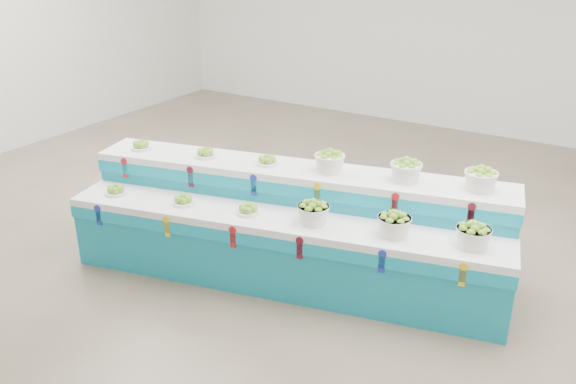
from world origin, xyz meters
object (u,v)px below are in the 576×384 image
object	(u,v)px
plate_upper_mid	(205,152)
basket_upper_right	(481,179)
display_stand	(288,226)
basket_lower_left	(313,212)

from	to	relation	value
plate_upper_mid	basket_upper_right	bearing A→B (deg)	12.82
basket_upper_right	plate_upper_mid	bearing A→B (deg)	-167.18
plate_upper_mid	basket_upper_right	distance (m)	2.66
display_stand	plate_upper_mid	xyz separation A→B (m)	(-1.00, 0.04, 0.56)
basket_lower_left	display_stand	bearing A→B (deg)	154.50
basket_lower_left	basket_upper_right	world-z (taller)	basket_upper_right
plate_upper_mid	display_stand	bearing A→B (deg)	-2.07
display_stand	basket_lower_left	distance (m)	0.52
basket_lower_left	plate_upper_mid	size ratio (longest dim) A/B	1.28
display_stand	plate_upper_mid	world-z (taller)	plate_upper_mid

